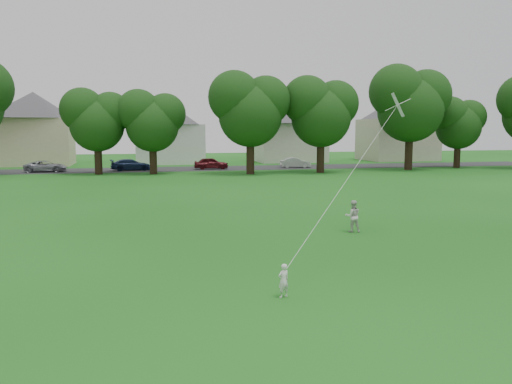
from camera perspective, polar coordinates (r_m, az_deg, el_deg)
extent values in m
plane|color=#144F12|center=(14.08, 2.27, -10.31)|extent=(160.00, 160.00, 0.00)
cube|color=#2D2D30|center=(55.24, -9.24, 2.61)|extent=(90.00, 7.00, 0.01)
imported|color=silver|center=(12.78, 3.16, -10.08)|extent=(0.37, 0.31, 0.88)
imported|color=beige|center=(21.06, 11.00, -2.74)|extent=(0.72, 0.60, 1.33)
plane|color=white|center=(21.08, 15.90, 9.56)|extent=(0.79, 1.14, 0.94)
cylinder|color=white|center=(16.59, 11.11, 2.51)|extent=(0.01, 0.01, 10.55)
cylinder|color=black|center=(50.31, -17.58, 3.76)|extent=(0.71, 0.71, 3.19)
cylinder|color=black|center=(49.31, -11.67, 3.85)|extent=(0.71, 0.71, 3.15)
cylinder|color=black|center=(48.22, -0.65, 4.33)|extent=(0.77, 0.77, 3.82)
cylinder|color=black|center=(50.42, 7.38, 4.33)|extent=(0.76, 0.76, 3.71)
cylinder|color=black|center=(56.03, 17.06, 4.66)|extent=(0.81, 0.81, 4.32)
cylinder|color=black|center=(60.97, 22.00, 4.05)|extent=(0.71, 0.71, 3.10)
imported|color=gray|center=(54.91, -22.89, 2.72)|extent=(4.16, 2.00, 1.14)
imported|color=#14213F|center=(54.09, -14.12, 3.04)|extent=(4.34, 2.24, 1.20)
imported|color=#531016|center=(54.58, -5.14, 3.29)|extent=(3.82, 1.73, 1.27)
imported|color=#B6B6B6|center=(56.68, 4.51, 3.36)|extent=(3.54, 1.61, 1.12)
cube|color=beige|center=(66.16, -23.90, 5.27)|extent=(8.40, 6.30, 5.67)
pyramid|color=#474549|center=(66.31, -24.16, 10.41)|extent=(12.12, 12.12, 3.12)
cube|color=white|center=(65.08, -9.86, 5.42)|extent=(8.44, 6.78, 4.93)
pyramid|color=#474549|center=(65.15, -9.96, 9.98)|extent=(12.17, 12.17, 2.71)
cube|color=beige|center=(67.86, 3.82, 5.66)|extent=(8.83, 7.04, 5.13)
pyramid|color=#474549|center=(67.94, 3.86, 10.20)|extent=(12.73, 12.73, 2.82)
cube|color=beige|center=(74.06, 15.82, 5.77)|extent=(9.44, 7.67, 5.77)
pyramid|color=#474549|center=(74.20, 15.98, 10.46)|extent=(13.61, 13.61, 3.18)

